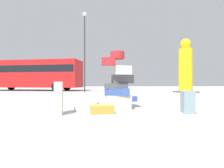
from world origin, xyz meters
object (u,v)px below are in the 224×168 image
(suitcase_cream_foreground_near, at_px, (87,106))
(suitcase_cream_foreground_far, at_px, (59,98))
(suitcase_tan_upright_blue, at_px, (102,109))
(suitcase_cream_behind_tower, at_px, (103,101))
(suitcase_navy_right_side, at_px, (127,99))
(yellow_dummy_statue, at_px, (186,68))
(suitcase_tower, at_px, (118,86))
(suitcase_slate_left_side, at_px, (188,102))
(person_bearded_onlooker, at_px, (122,80))
(lamp_post, at_px, (85,41))
(parked_bus, at_px, (32,73))

(suitcase_cream_foreground_near, distance_m, suitcase_cream_foreground_far, 0.91)
(suitcase_tan_upright_blue, height_order, suitcase_cream_behind_tower, suitcase_cream_behind_tower)
(suitcase_navy_right_side, distance_m, yellow_dummy_statue, 9.30)
(suitcase_tower, height_order, suitcase_cream_foreground_far, suitcase_tower)
(suitcase_navy_right_side, distance_m, suitcase_slate_left_side, 3.09)
(person_bearded_onlooker, height_order, yellow_dummy_statue, yellow_dummy_statue)
(suitcase_cream_foreground_near, xyz_separation_m, suitcase_cream_foreground_far, (-0.67, -0.55, 0.28))
(suitcase_tower, height_order, suitcase_cream_foreground_near, suitcase_tower)
(lamp_post, bearing_deg, suitcase_cream_foreground_near, -86.55)
(suitcase_slate_left_side, bearing_deg, person_bearded_onlooker, 109.06)
(suitcase_cream_behind_tower, height_order, suitcase_cream_foreground_far, suitcase_cream_foreground_far)
(suitcase_cream_foreground_near, height_order, lamp_post, lamp_post)
(suitcase_slate_left_side, relative_size, yellow_dummy_statue, 0.13)
(suitcase_cream_foreground_far, distance_m, parked_bus, 15.85)
(suitcase_cream_foreground_far, bearing_deg, person_bearded_onlooker, 61.88)
(suitcase_slate_left_side, height_order, person_bearded_onlooker, person_bearded_onlooker)
(suitcase_tan_upright_blue, relative_size, suitcase_cream_behind_tower, 0.89)
(suitcase_tower, distance_m, parked_bus, 15.84)
(suitcase_tower, distance_m, suitcase_navy_right_side, 2.23)
(suitcase_cream_behind_tower, height_order, parked_bus, parked_bus)
(person_bearded_onlooker, xyz_separation_m, parked_bus, (-8.42, 8.21, 0.82))
(suitcase_tan_upright_blue, bearing_deg, lamp_post, 88.77)
(suitcase_tower, relative_size, parked_bus, 0.15)
(suitcase_cream_foreground_near, height_order, parked_bus, parked_bus)
(suitcase_tan_upright_blue, distance_m, lamp_post, 11.83)
(suitcase_cream_foreground_near, bearing_deg, suitcase_tan_upright_blue, -43.94)
(suitcase_navy_right_side, xyz_separation_m, suitcase_tan_upright_blue, (-1.19, -2.73, -0.00))
(suitcase_slate_left_side, height_order, suitcase_cream_behind_tower, suitcase_slate_left_side)
(suitcase_navy_right_side, distance_m, person_bearded_onlooker, 3.85)
(yellow_dummy_statue, distance_m, lamp_post, 9.04)
(suitcase_cream_behind_tower, relative_size, person_bearded_onlooker, 0.38)
(suitcase_navy_right_side, xyz_separation_m, suitcase_slate_left_side, (0.98, -2.92, 0.18))
(parked_bus, bearing_deg, lamp_post, -17.92)
(yellow_dummy_statue, bearing_deg, suitcase_cream_behind_tower, -134.05)
(suitcase_tan_upright_blue, xyz_separation_m, suitcase_cream_foreground_near, (-0.39, 0.52, 0.02))
(suitcase_navy_right_side, bearing_deg, suitcase_cream_foreground_near, -148.07)
(suitcase_cream_foreground_near, xyz_separation_m, person_bearded_onlooker, (1.97, 5.93, 0.89))
(suitcase_tower, distance_m, suitcase_cream_behind_tower, 1.17)
(suitcase_slate_left_side, distance_m, suitcase_cream_behind_tower, 2.76)
(suitcase_cream_foreground_far, relative_size, lamp_post, 0.11)
(suitcase_cream_behind_tower, distance_m, suitcase_cream_foreground_far, 2.07)
(suitcase_slate_left_side, relative_size, person_bearded_onlooker, 0.33)
(suitcase_slate_left_side, relative_size, suitcase_cream_foreground_far, 0.71)
(suitcase_cream_foreground_near, height_order, yellow_dummy_statue, yellow_dummy_statue)
(suitcase_tower, bearing_deg, suitcase_slate_left_side, -27.81)
(suitcase_cream_behind_tower, height_order, suitcase_cream_foreground_near, suitcase_cream_behind_tower)
(person_bearded_onlooker, height_order, parked_bus, parked_bus)
(suitcase_tan_upright_blue, xyz_separation_m, suitcase_cream_foreground_far, (-1.06, -0.03, 0.30))
(person_bearded_onlooker, bearing_deg, yellow_dummy_statue, 142.06)
(suitcase_tan_upright_blue, bearing_deg, suitcase_navy_right_side, 59.87)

